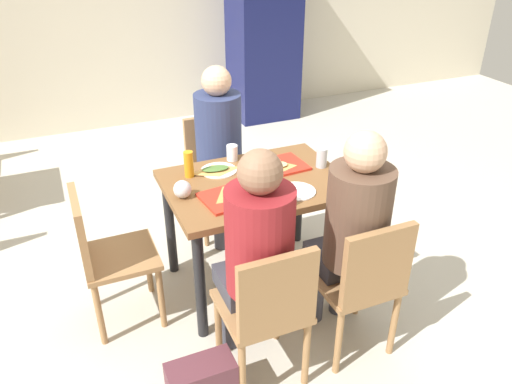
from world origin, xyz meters
TOP-DOWN VIEW (x-y plane):
  - ground_plane at (0.00, 0.00)m, footprint 10.00×10.00m
  - main_table at (0.00, 0.00)m, footprint 1.05×0.76m
  - chair_near_left at (-0.26, -0.77)m, footprint 0.40×0.40m
  - chair_near_right at (0.26, -0.77)m, footprint 0.40×0.40m
  - chair_far_side at (0.00, 0.77)m, footprint 0.40×0.40m
  - chair_left_end at (-0.91, 0.00)m, footprint 0.40×0.40m
  - person_in_red at (-0.26, -0.63)m, footprint 0.32×0.42m
  - person_in_brown_jacket at (0.26, -0.63)m, footprint 0.32×0.42m
  - person_far_side at (-0.00, 0.63)m, footprint 0.32×0.42m
  - tray_red_near at (-0.18, -0.13)m, footprint 0.39×0.30m
  - tray_red_far at (0.18, 0.11)m, footprint 0.38×0.28m
  - paper_plate_center at (-0.16, 0.21)m, footprint 0.22×0.22m
  - paper_plate_near_edge at (0.16, -0.21)m, footprint 0.22×0.22m
  - pizza_slice_a at (-0.17, -0.11)m, footprint 0.27×0.24m
  - pizza_slice_b at (0.18, 0.10)m, footprint 0.20×0.17m
  - pizza_slice_c at (-0.18, 0.20)m, footprint 0.24×0.14m
  - plastic_cup_a at (-0.03, 0.32)m, footprint 0.07×0.07m
  - plastic_cup_b at (0.03, -0.32)m, footprint 0.07×0.07m
  - soda_can at (0.45, 0.02)m, footprint 0.07×0.07m
  - condiment_bottle at (-0.34, 0.21)m, footprint 0.06×0.06m
  - foil_bundle at (-0.45, -0.02)m, footprint 0.10×0.10m
  - drink_fridge at (1.30, 2.85)m, footprint 0.70×0.60m

SIDE VIEW (x-z plane):
  - ground_plane at x=0.00m, z-range -0.02..0.00m
  - chair_near_left at x=-0.26m, z-range 0.07..0.92m
  - chair_near_right at x=0.26m, z-range 0.07..0.92m
  - chair_far_side at x=0.00m, z-range 0.07..0.92m
  - chair_left_end at x=-0.91m, z-range 0.07..0.92m
  - main_table at x=0.00m, z-range 0.26..1.00m
  - person_in_red at x=-0.26m, z-range 0.11..1.37m
  - person_in_brown_jacket at x=0.26m, z-range 0.11..1.37m
  - person_far_side at x=0.00m, z-range 0.11..1.37m
  - paper_plate_center at x=-0.16m, z-range 0.74..0.75m
  - paper_plate_near_edge at x=0.16m, z-range 0.74..0.75m
  - tray_red_near at x=-0.18m, z-range 0.74..0.75m
  - tray_red_far at x=0.18m, z-range 0.74..0.75m
  - pizza_slice_c at x=-0.18m, z-range 0.74..0.77m
  - pizza_slice_a at x=-0.17m, z-range 0.75..0.77m
  - pizza_slice_b at x=0.18m, z-range 0.75..0.77m
  - plastic_cup_a at x=-0.03m, z-range 0.74..0.84m
  - plastic_cup_b at x=0.03m, z-range 0.74..0.84m
  - foil_bundle at x=-0.45m, z-range 0.74..0.84m
  - soda_can at x=0.45m, z-range 0.74..0.86m
  - condiment_bottle at x=-0.34m, z-range 0.74..0.90m
  - drink_fridge at x=1.30m, z-range 0.00..1.90m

